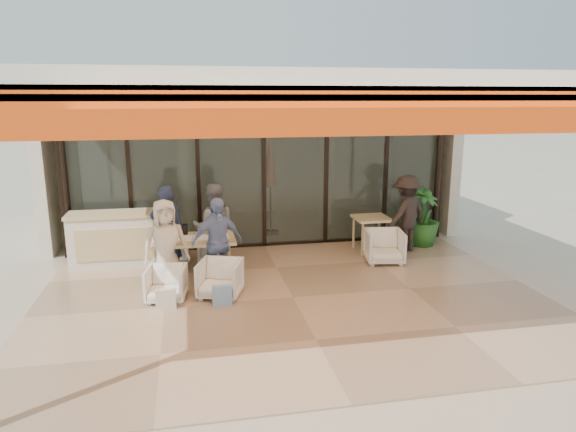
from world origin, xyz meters
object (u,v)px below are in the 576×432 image
diner_grey (214,227)px  side_chair (384,245)px  dining_table (191,241)px  standing_woman (406,214)px  chair_near_left (166,282)px  diner_periwinkle (217,243)px  potted_palm (423,216)px  host_counter (120,238)px  chair_far_left (169,249)px  diner_navy (167,229)px  diner_cream (166,245)px  chair_far_right (213,245)px  chair_near_right (220,277)px  side_table (371,222)px

diner_grey → side_chair: diner_grey is taller
dining_table → standing_woman: size_ratio=0.93×
chair_near_left → diner_periwinkle: bearing=39.6°
potted_palm → side_chair: bearing=-142.3°
host_counter → potted_palm: 6.23m
potted_palm → chair_far_left: bearing=-178.0°
chair_far_left → diner_navy: bearing=74.0°
diner_cream → diner_periwinkle: size_ratio=1.00×
chair_far_right → chair_near_right: bearing=92.7°
chair_far_right → diner_navy: (-0.84, -0.50, 0.50)m
chair_far_right → diner_cream: bearing=61.8°
side_chair → chair_far_right: bearing=176.3°
diner_grey → side_table: diner_grey is taller
chair_near_right → standing_woman: size_ratio=0.41×
chair_far_right → diner_cream: size_ratio=0.41×
diner_grey → diner_periwinkle: (0.00, -0.90, -0.05)m
dining_table → diner_navy: bearing=133.0°
side_table → potted_palm: (1.24, 0.21, 0.02)m
side_chair → diner_periwinkle: bearing=-159.3°
diner_periwinkle → potted_palm: (4.48, 1.59, -0.11)m
chair_far_left → diner_grey: 1.10m
diner_navy → dining_table: bearing=134.5°
diner_navy → standing_woman: (4.77, 0.32, -0.00)m
dining_table → diner_navy: diner_navy is taller
standing_woman → chair_near_right: bearing=-3.2°
diner_navy → side_table: size_ratio=2.17×
side_table → standing_woman: size_ratio=0.46×
diner_grey → diner_periwinkle: diner_grey is taller
diner_periwinkle → side_chair: diner_periwinkle is taller
diner_grey → diner_cream: bearing=49.3°
chair_near_left → host_counter: bearing=123.5°
diner_periwinkle → standing_woman: bearing=-1.4°
diner_cream → diner_periwinkle: (0.84, -0.00, -0.00)m
diner_navy → diner_cream: bearing=91.5°
side_chair → potted_palm: potted_palm is taller
diner_navy → standing_woman: 4.78m
dining_table → side_table: 3.78m
side_chair → dining_table: bearing=-167.6°
host_counter → dining_table: host_counter is taller
diner_grey → side_table: bearing=-169.3°
chair_near_right → side_table: side_table is taller
standing_woman → diner_periwinkle: bearing=-9.6°
chair_near_left → side_table: size_ratio=0.82×
chair_far_right → chair_near_right: chair_near_right is taller
diner_cream → potted_palm: (5.32, 1.59, -0.11)m
chair_near_left → potted_palm: bearing=30.3°
side_chair → chair_near_right: bearing=-151.1°
chair_near_right → diner_grey: (0.00, 1.40, 0.48)m
chair_near_left → diner_cream: bearing=98.9°
diner_periwinkle → diner_grey: bearing=71.3°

